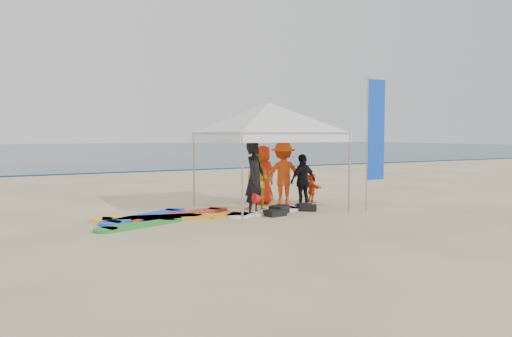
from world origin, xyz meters
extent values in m
plane|color=beige|center=(0.00, 0.00, 0.00)|extent=(120.00, 120.00, 0.00)
cube|color=#0C2633|center=(0.00, 60.00, 0.04)|extent=(160.00, 84.00, 0.08)
cube|color=silver|center=(0.00, 18.20, 0.00)|extent=(160.00, 1.20, 0.01)
imported|color=black|center=(-0.70, 2.18, 0.98)|extent=(0.85, 0.82, 1.95)
imported|color=#C08B1B|center=(-0.28, 2.75, 0.80)|extent=(0.98, 0.96, 1.59)
imported|color=#F85316|center=(0.73, 3.10, 0.96)|extent=(1.40, 1.08, 1.92)
imported|color=black|center=(1.08, 2.56, 0.79)|extent=(0.97, 0.53, 1.57)
imported|color=#FD3916|center=(0.45, 3.86, 0.90)|extent=(0.91, 0.62, 1.80)
imported|color=#E54C14|center=(2.00, 3.45, 0.46)|extent=(0.38, 0.88, 0.92)
cylinder|color=#A5A5A8|center=(-1.53, 4.54, 1.09)|extent=(0.05, 0.05, 2.18)
cylinder|color=#A5A5A8|center=(1.74, 4.54, 1.09)|extent=(0.05, 0.05, 2.18)
cylinder|color=#A5A5A8|center=(-1.53, 1.28, 1.09)|extent=(0.05, 0.05, 2.18)
cylinder|color=#A5A5A8|center=(1.74, 1.28, 1.09)|extent=(0.05, 0.05, 2.18)
cube|color=white|center=(0.11, 1.28, 2.06)|extent=(3.36, 0.02, 0.24)
cube|color=white|center=(0.11, 4.54, 2.06)|extent=(3.36, 0.02, 0.24)
cube|color=white|center=(-1.53, 2.91, 2.06)|extent=(0.02, 3.36, 0.24)
cube|color=white|center=(1.74, 2.91, 2.06)|extent=(0.02, 3.36, 0.24)
pyramid|color=white|center=(0.11, 2.91, 3.05)|extent=(4.61, 4.61, 0.87)
cylinder|color=#A5A5A8|center=(2.36, 1.30, 1.89)|extent=(0.04, 0.04, 3.77)
cube|color=blue|center=(2.68, 1.30, 2.26)|extent=(0.59, 0.03, 2.80)
cylinder|color=#A5A5A8|center=(-0.93, 1.75, 0.30)|extent=(0.02, 0.02, 0.60)
cone|color=red|center=(-0.81, 1.75, 0.50)|extent=(0.28, 0.28, 0.28)
cube|color=black|center=(-0.04, 2.02, 0.11)|extent=(0.67, 0.60, 0.22)
cube|color=black|center=(0.90, 2.02, 0.09)|extent=(0.55, 0.52, 0.18)
cube|color=black|center=(-0.34, 1.74, 0.08)|extent=(0.56, 0.48, 0.16)
cube|color=black|center=(0.87, 2.17, 0.10)|extent=(0.39, 0.30, 0.20)
cube|color=blue|center=(-3.43, 3.06, 0.04)|extent=(2.30, 1.66, 0.07)
cube|color=#268D2E|center=(-3.85, 1.98, 0.04)|extent=(1.89, 1.13, 0.07)
cube|color=orange|center=(-2.17, 2.35, 0.04)|extent=(2.14, 0.90, 0.07)
cube|color=yellow|center=(-3.43, 2.79, 0.04)|extent=(2.28, 1.02, 0.07)
cube|color=red|center=(-2.49, 2.86, 0.04)|extent=(2.56, 1.35, 0.07)
cube|color=white|center=(-0.26, 2.21, 0.04)|extent=(2.22, 0.93, 0.07)
camera|label=1|loc=(-6.89, -9.48, 2.16)|focal=35.00mm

